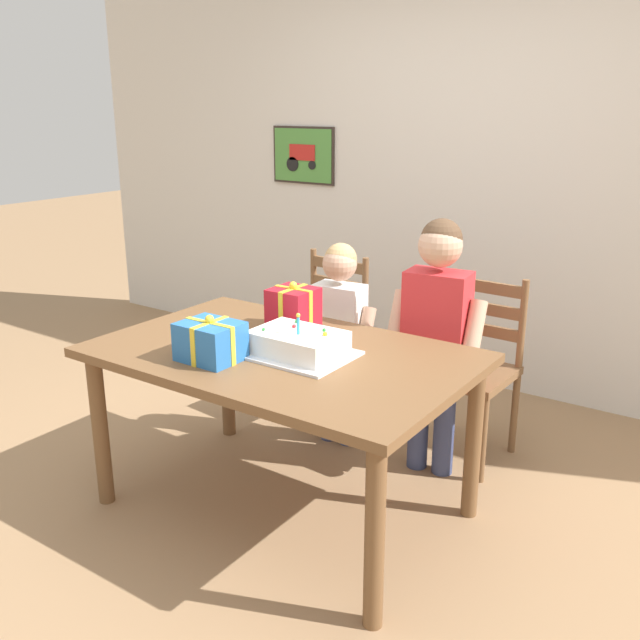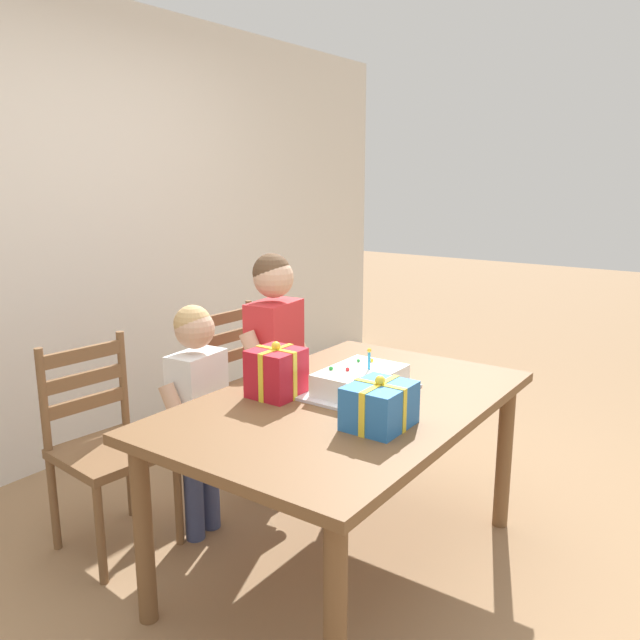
% 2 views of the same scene
% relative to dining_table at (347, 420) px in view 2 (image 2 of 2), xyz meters
% --- Properties ---
extents(ground_plane, '(20.00, 20.00, 0.00)m').
position_rel_dining_table_xyz_m(ground_plane, '(0.00, 0.00, -0.66)').
color(ground_plane, '#997551').
extents(back_wall, '(6.40, 0.11, 2.60)m').
position_rel_dining_table_xyz_m(back_wall, '(-0.00, 1.92, 0.64)').
color(back_wall, silver).
rests_on(back_wall, ground).
extents(dining_table, '(1.56, 0.99, 0.75)m').
position_rel_dining_table_xyz_m(dining_table, '(0.00, 0.00, 0.00)').
color(dining_table, brown).
rests_on(dining_table, ground).
extents(birthday_cake, '(0.44, 0.34, 0.19)m').
position_rel_dining_table_xyz_m(birthday_cake, '(0.09, -0.01, 0.14)').
color(birthday_cake, silver).
rests_on(birthday_cake, dining_table).
extents(gift_box_red_large, '(0.24, 0.20, 0.19)m').
position_rel_dining_table_xyz_m(gift_box_red_large, '(-0.17, -0.25, 0.17)').
color(gift_box_red_large, '#286BB7').
rests_on(gift_box_red_large, dining_table).
extents(gift_box_beside_cake, '(0.20, 0.19, 0.23)m').
position_rel_dining_table_xyz_m(gift_box_beside_cake, '(-0.13, 0.25, 0.19)').
color(gift_box_beside_cake, red).
rests_on(gift_box_beside_cake, dining_table).
extents(chair_left, '(0.46, 0.46, 0.92)m').
position_rel_dining_table_xyz_m(chair_left, '(-0.45, 0.95, -0.19)').
color(chair_left, brown).
rests_on(chair_left, ground).
extents(chair_right, '(0.44, 0.44, 0.92)m').
position_rel_dining_table_xyz_m(chair_right, '(0.45, 0.95, -0.19)').
color(chair_right, brown).
rests_on(chair_right, ground).
extents(child_older, '(0.47, 0.28, 1.25)m').
position_rel_dining_table_xyz_m(child_older, '(0.38, 0.68, 0.10)').
color(child_older, '#38426B').
rests_on(child_older, ground).
extents(child_younger, '(0.40, 0.24, 1.07)m').
position_rel_dining_table_xyz_m(child_younger, '(-0.16, 0.68, -0.01)').
color(child_younger, '#38426B').
rests_on(child_younger, ground).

